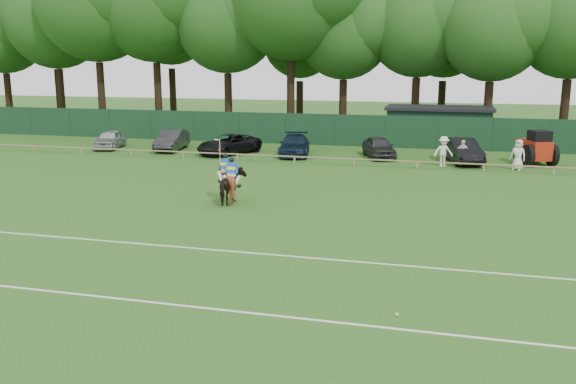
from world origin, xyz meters
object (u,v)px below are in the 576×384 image
(sedan_grey, at_px, (172,140))
(estate_black, at_px, (462,151))
(sedan_silver, at_px, (110,139))
(sedan_navy, at_px, (295,145))
(suv_black, at_px, (229,144))
(spectator_right, at_px, (518,155))
(horse_chestnut, at_px, (226,183))
(utility_shed, at_px, (439,125))
(hatch_grey, at_px, (379,147))
(polo_ball, at_px, (397,314))
(tractor, at_px, (537,149))
(spectator_mid, at_px, (462,153))
(horse_dark, at_px, (232,186))
(spectator_left, at_px, (443,151))

(sedan_grey, distance_m, estate_black, 21.18)
(sedan_silver, bearing_deg, sedan_navy, -11.89)
(suv_black, height_order, spectator_right, spectator_right)
(sedan_silver, bearing_deg, horse_chestnut, -57.53)
(sedan_navy, height_order, utility_shed, utility_shed)
(hatch_grey, bearing_deg, polo_ball, -102.65)
(sedan_grey, height_order, polo_ball, sedan_grey)
(tractor, bearing_deg, polo_ball, -123.87)
(spectator_mid, bearing_deg, suv_black, 155.10)
(spectator_right, height_order, polo_ball, spectator_right)
(polo_ball, bearing_deg, horse_dark, 127.90)
(horse_dark, bearing_deg, utility_shed, -111.58)
(suv_black, bearing_deg, horse_chestnut, -45.67)
(estate_black, distance_m, spectator_right, 3.83)
(sedan_grey, distance_m, spectator_mid, 21.22)
(spectator_left, bearing_deg, spectator_right, -22.61)
(horse_dark, bearing_deg, spectator_mid, -128.69)
(sedan_silver, distance_m, sedan_navy, 14.60)
(tractor, bearing_deg, suv_black, 161.99)
(horse_chestnut, height_order, spectator_left, spectator_left)
(sedan_navy, xyz_separation_m, tractor, (16.23, 0.03, 0.34))
(horse_dark, xyz_separation_m, hatch_grey, (5.19, 15.76, -0.10))
(sedan_grey, bearing_deg, horse_chestnut, -64.68)
(horse_chestnut, bearing_deg, sedan_grey, -54.15)
(sedan_silver, relative_size, sedan_grey, 0.91)
(horse_dark, xyz_separation_m, tractor, (15.46, 15.31, 0.24))
(spectator_mid, relative_size, polo_ball, 18.46)
(horse_chestnut, xyz_separation_m, tractor, (15.88, 14.96, 0.17))
(hatch_grey, height_order, estate_black, estate_black)
(sedan_navy, distance_m, polo_ball, 28.17)
(hatch_grey, height_order, utility_shed, utility_shed)
(horse_dark, relative_size, horse_chestnut, 1.09)
(spectator_right, height_order, tractor, tractor)
(sedan_grey, height_order, spectator_left, spectator_left)
(sedan_grey, relative_size, utility_shed, 0.55)
(utility_shed, distance_m, tractor, 10.76)
(sedan_grey, bearing_deg, sedan_silver, 176.29)
(suv_black, relative_size, tractor, 1.62)
(horse_dark, bearing_deg, horse_chestnut, -40.00)
(spectator_mid, height_order, spectator_right, spectator_right)
(suv_black, xyz_separation_m, spectator_left, (15.14, -1.45, 0.26))
(sedan_grey, distance_m, utility_shed, 21.27)
(horse_dark, bearing_deg, suv_black, -70.19)
(tractor, bearing_deg, sedan_grey, 160.26)
(suv_black, xyz_separation_m, polo_ball, (14.28, -25.93, -0.66))
(sedan_grey, xyz_separation_m, spectator_left, (19.98, -2.09, 0.21))
(horse_dark, distance_m, estate_black, 18.46)
(sedan_navy, distance_m, spectator_right, 15.04)
(spectator_mid, height_order, polo_ball, spectator_mid)
(sedan_silver, xyz_separation_m, spectator_right, (29.46, -1.93, 0.25))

